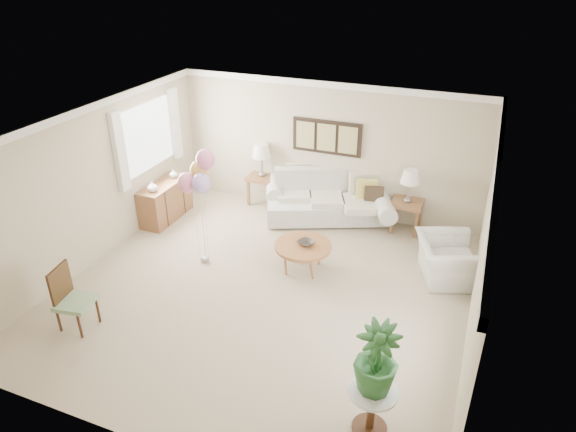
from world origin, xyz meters
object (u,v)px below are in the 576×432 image
(sofa, at_px, (328,200))
(coffee_table, at_px, (303,247))
(accent_chair, at_px, (71,297))
(balloon_cluster, at_px, (198,175))
(armchair, at_px, (446,260))

(sofa, distance_m, coffee_table, 1.94)
(coffee_table, relative_size, accent_chair, 1.00)
(coffee_table, xyz_separation_m, accent_chair, (-2.46, -2.51, 0.05))
(accent_chair, relative_size, balloon_cluster, 0.46)
(accent_chair, bearing_deg, sofa, 62.93)
(coffee_table, distance_m, balloon_cluster, 2.02)
(coffee_table, height_order, accent_chair, accent_chair)
(armchair, bearing_deg, sofa, 42.01)
(coffee_table, bearing_deg, accent_chair, -134.46)
(coffee_table, bearing_deg, armchair, 16.39)
(coffee_table, bearing_deg, sofa, 95.66)
(coffee_table, relative_size, armchair, 0.92)
(sofa, xyz_separation_m, accent_chair, (-2.27, -4.44, 0.12))
(armchair, height_order, balloon_cluster, balloon_cluster)
(balloon_cluster, bearing_deg, armchair, 15.19)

